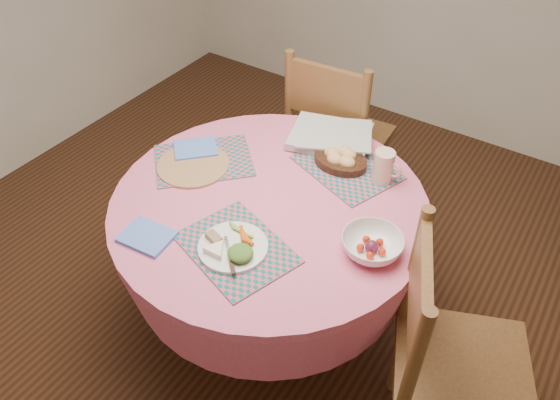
{
  "coord_description": "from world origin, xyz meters",
  "views": [
    {
      "loc": [
        0.91,
        -1.29,
        2.15
      ],
      "look_at": [
        0.05,
        0.0,
        0.78
      ],
      "focal_mm": 35.0,
      "sensor_mm": 36.0,
      "label": 1
    }
  ],
  "objects": [
    {
      "name": "placemat_front",
      "position": [
        0.05,
        -0.27,
        0.75
      ],
      "size": [
        0.47,
        0.41,
        0.01
      ],
      "primitive_type": "cube",
      "rotation": [
        0.0,
        0.0,
        -0.32
      ],
      "color": "#126564",
      "rests_on": "dining_table"
    },
    {
      "name": "bread_bowl",
      "position": [
        0.12,
        0.35,
        0.79
      ],
      "size": [
        0.23,
        0.23,
        0.08
      ],
      "color": "black",
      "rests_on": "placemat_back"
    },
    {
      "name": "napkin_near",
      "position": [
        -0.25,
        -0.41,
        0.76
      ],
      "size": [
        0.19,
        0.16,
        0.01
      ],
      "primitive_type": "cube",
      "rotation": [
        0.0,
        0.0,
        0.09
      ],
      "color": "#537DD6",
      "rests_on": "dining_table"
    },
    {
      "name": "fruit_bowl",
      "position": [
        0.45,
        -0.02,
        0.78
      ],
      "size": [
        0.26,
        0.26,
        0.07
      ],
      "rotation": [
        0.0,
        0.0,
        -0.26
      ],
      "color": "white",
      "rests_on": "dining_table"
    },
    {
      "name": "newspaper_stack",
      "position": [
        0.0,
        0.48,
        0.78
      ],
      "size": [
        0.42,
        0.36,
        0.04
      ],
      "rotation": [
        0.0,
        0.0,
        0.29
      ],
      "color": "silver",
      "rests_on": "dining_table"
    },
    {
      "name": "wicker_trivet",
      "position": [
        -0.39,
        0.0,
        0.76
      ],
      "size": [
        0.3,
        0.3,
        0.01
      ],
      "primitive_type": "cylinder",
      "color": "olive",
      "rests_on": "dining_table"
    },
    {
      "name": "dinner_plate",
      "position": [
        0.05,
        -0.29,
        0.77
      ],
      "size": [
        0.25,
        0.25,
        0.05
      ],
      "rotation": [
        0.0,
        0.0,
        -0.3
      ],
      "color": "white",
      "rests_on": "placemat_front"
    },
    {
      "name": "chair_right",
      "position": [
        0.82,
        -0.14,
        0.54
      ],
      "size": [
        0.6,
        0.61,
        1.03
      ],
      "rotation": [
        0.0,
        0.0,
        1.96
      ],
      "color": "brown",
      "rests_on": "ground"
    },
    {
      "name": "dining_table",
      "position": [
        0.0,
        0.0,
        0.56
      ],
      "size": [
        1.24,
        1.24,
        0.75
      ],
      "color": "pink",
      "rests_on": "ground"
    },
    {
      "name": "placemat_back",
      "position": [
        0.15,
        0.35,
        0.75
      ],
      "size": [
        0.48,
        0.42,
        0.01
      ],
      "primitive_type": "cube",
      "rotation": [
        0.0,
        0.0,
        -0.36
      ],
      "color": "#126564",
      "rests_on": "dining_table"
    },
    {
      "name": "placemat_left",
      "position": [
        -0.38,
        0.06,
        0.75
      ],
      "size": [
        0.49,
        0.5,
        0.01
      ],
      "primitive_type": "cube",
      "rotation": [
        0.0,
        0.0,
        0.8
      ],
      "color": "#126564",
      "rests_on": "dining_table"
    },
    {
      "name": "napkin_far",
      "position": [
        -0.45,
        0.09,
        0.76
      ],
      "size": [
        0.23,
        0.23,
        0.01
      ],
      "primitive_type": "cube",
      "rotation": [
        0.0,
        0.0,
        0.79
      ],
      "color": "#537DD6",
      "rests_on": "placemat_left"
    },
    {
      "name": "ground",
      "position": [
        0.0,
        0.0,
        0.0
      ],
      "size": [
        4.0,
        4.0,
        0.0
      ],
      "primitive_type": "plane",
      "color": "#331C0F",
      "rests_on": "ground"
    },
    {
      "name": "chair_back",
      "position": [
        -0.14,
        0.81,
        0.53
      ],
      "size": [
        0.5,
        0.48,
        1.02
      ],
      "rotation": [
        0.0,
        0.0,
        3.21
      ],
      "color": "brown",
      "rests_on": "ground"
    },
    {
      "name": "latte_mug",
      "position": [
        0.31,
        0.35,
        0.82
      ],
      "size": [
        0.12,
        0.08,
        0.14
      ],
      "color": "beige",
      "rests_on": "placemat_back"
    }
  ]
}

